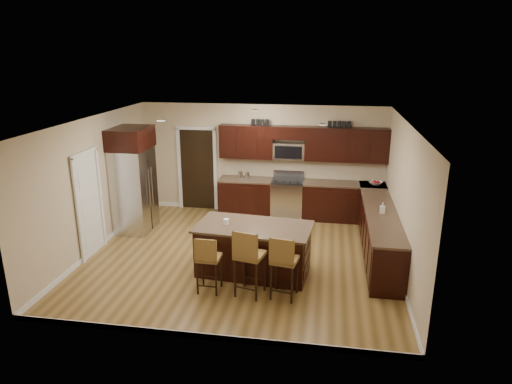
% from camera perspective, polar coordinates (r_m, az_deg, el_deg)
% --- Properties ---
extents(floor, '(6.00, 6.00, 0.00)m').
position_cam_1_polar(floor, '(9.17, -1.87, -8.11)').
color(floor, olive).
rests_on(floor, ground).
extents(ceiling, '(6.00, 6.00, 0.00)m').
position_cam_1_polar(ceiling, '(8.37, -2.05, 8.82)').
color(ceiling, silver).
rests_on(ceiling, wall_back).
extents(wall_back, '(6.00, 0.00, 6.00)m').
position_cam_1_polar(wall_back, '(11.29, 0.72, 4.09)').
color(wall_back, '#C4AF8E').
rests_on(wall_back, floor).
extents(wall_left, '(0.00, 5.50, 5.50)m').
position_cam_1_polar(wall_left, '(9.69, -19.64, 0.81)').
color(wall_left, '#C4AF8E').
rests_on(wall_left, floor).
extents(wall_right, '(0.00, 5.50, 5.50)m').
position_cam_1_polar(wall_right, '(8.64, 17.98, -0.98)').
color(wall_right, '#C4AF8E').
rests_on(wall_right, floor).
extents(base_cabinets, '(4.02, 3.96, 0.92)m').
position_cam_1_polar(base_cabinets, '(10.18, 10.26, -2.92)').
color(base_cabinets, black).
rests_on(base_cabinets, floor).
extents(upper_cabinets, '(4.00, 0.33, 0.80)m').
position_cam_1_polar(upper_cabinets, '(10.93, 6.05, 6.17)').
color(upper_cabinets, black).
rests_on(upper_cabinets, wall_back).
extents(range, '(0.76, 0.64, 1.11)m').
position_cam_1_polar(range, '(11.17, 3.93, -0.79)').
color(range, silver).
rests_on(range, floor).
extents(microwave, '(0.76, 0.31, 0.40)m').
position_cam_1_polar(microwave, '(11.01, 4.13, 5.14)').
color(microwave, silver).
rests_on(microwave, upper_cabinets).
extents(doorway, '(0.85, 0.03, 2.06)m').
position_cam_1_polar(doorway, '(11.70, -7.32, 2.81)').
color(doorway, black).
rests_on(doorway, floor).
extents(pantry_door, '(0.03, 0.80, 2.04)m').
position_cam_1_polar(pantry_door, '(9.53, -20.18, -1.60)').
color(pantry_door, white).
rests_on(pantry_door, floor).
extents(letter_decor, '(2.20, 0.03, 0.15)m').
position_cam_1_polar(letter_decor, '(10.86, 5.37, 8.56)').
color(letter_decor, black).
rests_on(letter_decor, upper_cabinets).
extents(island, '(2.16, 1.27, 0.92)m').
position_cam_1_polar(island, '(8.40, -0.30, -7.35)').
color(island, black).
rests_on(island, floor).
extents(stool_left, '(0.39, 0.39, 1.01)m').
position_cam_1_polar(stool_left, '(7.70, -6.05, -8.21)').
color(stool_left, olive).
rests_on(stool_left, floor).
extents(stool_mid, '(0.53, 0.53, 1.18)m').
position_cam_1_polar(stool_mid, '(7.51, -0.98, -7.92)').
color(stool_mid, olive).
rests_on(stool_mid, floor).
extents(stool_right, '(0.48, 0.48, 1.11)m').
position_cam_1_polar(stool_right, '(7.46, 3.45, -8.52)').
color(stool_right, olive).
rests_on(stool_right, floor).
extents(refrigerator, '(0.79, 1.01, 2.35)m').
position_cam_1_polar(refrigerator, '(10.46, -15.06, 1.56)').
color(refrigerator, silver).
rests_on(refrigerator, floor).
extents(floor_mat, '(0.94, 0.76, 0.01)m').
position_cam_1_polar(floor_mat, '(10.57, 3.24, -4.53)').
color(floor_mat, brown).
rests_on(floor_mat, floor).
extents(fruit_bowl, '(0.40, 0.40, 0.08)m').
position_cam_1_polar(fruit_bowl, '(11.04, 14.74, 1.10)').
color(fruit_bowl, silver).
rests_on(fruit_bowl, base_cabinets).
extents(soap_bottle, '(0.11, 0.11, 0.22)m').
position_cam_1_polar(soap_bottle, '(9.12, 15.54, -1.93)').
color(soap_bottle, '#B2B2B2').
rests_on(soap_bottle, base_cabinets).
extents(canister_tall, '(0.12, 0.12, 0.18)m').
position_cam_1_polar(canister_tall, '(11.17, -1.93, 2.13)').
color(canister_tall, silver).
rests_on(canister_tall, base_cabinets).
extents(canister_short, '(0.11, 0.11, 0.17)m').
position_cam_1_polar(canister_short, '(11.14, -1.08, 2.07)').
color(canister_short, silver).
rests_on(canister_short, base_cabinets).
extents(island_jar, '(0.10, 0.10, 0.10)m').
position_cam_1_polar(island_jar, '(8.28, -3.73, -3.71)').
color(island_jar, white).
rests_on(island_jar, island).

